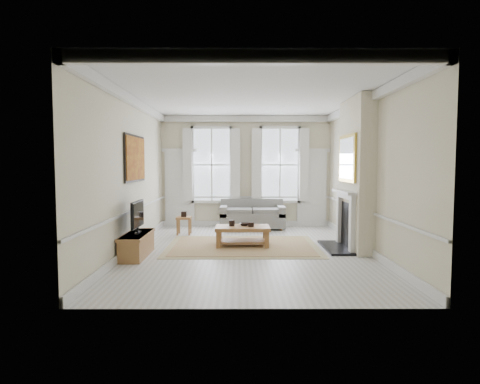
{
  "coord_description": "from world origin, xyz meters",
  "views": [
    {
      "loc": [
        -0.21,
        -8.81,
        1.92
      ],
      "look_at": [
        -0.19,
        0.85,
        1.25
      ],
      "focal_mm": 30.0,
      "sensor_mm": 36.0,
      "label": 1
    }
  ],
  "objects_px": {
    "sofa": "(252,216)",
    "coffee_table": "(242,230)",
    "side_table": "(184,221)",
    "tv_stand": "(137,245)"
  },
  "relations": [
    {
      "from": "sofa",
      "to": "tv_stand",
      "type": "relative_size",
      "value": 1.41
    },
    {
      "from": "sofa",
      "to": "side_table",
      "type": "bearing_deg",
      "value": -151.27
    },
    {
      "from": "sofa",
      "to": "tv_stand",
      "type": "xyz_separation_m",
      "value": [
        -2.52,
        -3.66,
        -0.12
      ]
    },
    {
      "from": "side_table",
      "to": "coffee_table",
      "type": "bearing_deg",
      "value": -45.19
    },
    {
      "from": "side_table",
      "to": "coffee_table",
      "type": "relative_size",
      "value": 0.38
    },
    {
      "from": "side_table",
      "to": "tv_stand",
      "type": "xyz_separation_m",
      "value": [
        -0.62,
        -2.62,
        -0.14
      ]
    },
    {
      "from": "sofa",
      "to": "side_table",
      "type": "relative_size",
      "value": 3.91
    },
    {
      "from": "coffee_table",
      "to": "tv_stand",
      "type": "height_order",
      "value": "tv_stand"
    },
    {
      "from": "sofa",
      "to": "coffee_table",
      "type": "xyz_separation_m",
      "value": [
        -0.31,
        -2.64,
        0.03
      ]
    },
    {
      "from": "sofa",
      "to": "side_table",
      "type": "xyz_separation_m",
      "value": [
        -1.9,
        -1.04,
        0.02
      ]
    }
  ]
}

